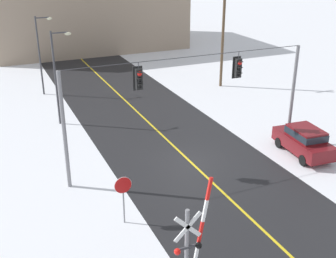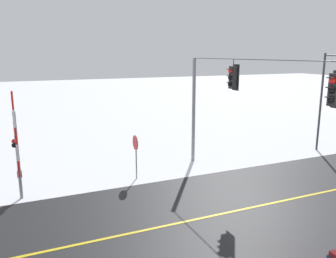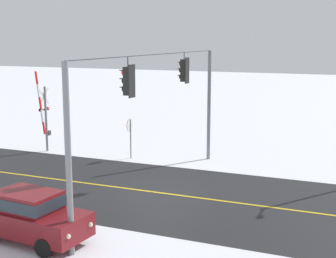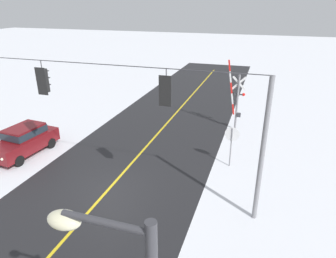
% 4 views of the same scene
% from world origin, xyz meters
% --- Properties ---
extents(ground_plane, '(160.00, 160.00, 0.00)m').
position_xyz_m(ground_plane, '(0.00, 0.00, 0.00)').
color(ground_plane, white).
extents(road_asphalt, '(9.00, 80.00, 0.01)m').
position_xyz_m(road_asphalt, '(0.00, 6.00, 0.00)').
color(road_asphalt, black).
rests_on(road_asphalt, ground).
extents(lane_centre_line, '(0.14, 72.00, 0.01)m').
position_xyz_m(lane_centre_line, '(0.00, 6.00, 0.01)').
color(lane_centre_line, gold).
rests_on(lane_centre_line, ground).
extents(signal_span, '(14.20, 0.47, 6.22)m').
position_xyz_m(signal_span, '(-0.02, -0.01, 4.04)').
color(signal_span, gray).
rests_on(signal_span, ground).
extents(stop_sign, '(0.80, 0.09, 2.35)m').
position_xyz_m(stop_sign, '(-5.40, -4.23, 1.71)').
color(stop_sign, gray).
rests_on(stop_sign, ground).
extents(railroad_crossing, '(1.34, 0.31, 4.97)m').
position_xyz_m(railroad_crossing, '(-4.99, -9.85, 2.32)').
color(railroad_crossing, gray).
rests_on(railroad_crossing, ground).
extents(parked_car_maroon, '(2.11, 4.31, 1.74)m').
position_xyz_m(parked_car_maroon, '(6.62, -1.91, 0.95)').
color(parked_car_maroon, maroon).
rests_on(parked_car_maroon, ground).
extents(streetlamp_near, '(1.39, 0.28, 6.50)m').
position_xyz_m(streetlamp_near, '(-5.59, 8.97, 3.92)').
color(streetlamp_near, '#38383D').
rests_on(streetlamp_near, ground).
extents(streetlamp_far, '(1.39, 0.28, 6.50)m').
position_xyz_m(streetlamp_far, '(-5.59, 16.22, 3.92)').
color(streetlamp_far, '#38383D').
rests_on(streetlamp_far, ground).
extents(utility_pole, '(1.80, 0.24, 8.35)m').
position_xyz_m(utility_pole, '(9.18, 12.22, 4.30)').
color(utility_pole, brown).
rests_on(utility_pole, ground).
extents(building_distant, '(22.28, 14.76, 11.15)m').
position_xyz_m(building_distant, '(2.50, 34.78, 5.57)').
color(building_distant, gray).
rests_on(building_distant, ground).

